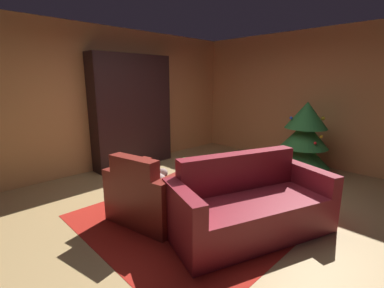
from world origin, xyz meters
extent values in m
plane|color=#A68554|center=(0.00, 0.00, 0.00)|extent=(7.50, 7.50, 0.00)
cube|color=tan|center=(0.00, 3.15, 1.37)|extent=(5.33, 0.06, 2.74)
cube|color=tan|center=(-2.64, 0.00, 1.37)|extent=(0.06, 6.37, 2.74)
cube|color=#A51F16|center=(0.09, -0.33, 0.00)|extent=(2.48, 2.47, 0.01)
cube|color=black|center=(-2.22, 0.41, 1.12)|extent=(0.03, 1.68, 2.24)
cube|color=black|center=(-2.40, 1.24, 1.12)|extent=(0.38, 0.02, 2.24)
cube|color=black|center=(-2.40, -0.41, 1.12)|extent=(0.38, 0.03, 2.24)
cube|color=black|center=(-2.40, 0.41, 0.01)|extent=(0.35, 1.63, 0.03)
cube|color=black|center=(-2.40, 0.41, 0.38)|extent=(0.35, 1.63, 0.03)
cube|color=black|center=(-2.40, 0.41, 0.75)|extent=(0.35, 1.63, 0.02)
cube|color=black|center=(-2.40, 0.41, 1.12)|extent=(0.35, 1.63, 0.02)
cube|color=black|center=(-2.40, 0.41, 1.49)|extent=(0.35, 1.63, 0.02)
cube|color=black|center=(-2.40, 0.41, 1.86)|extent=(0.35, 1.63, 0.02)
cube|color=black|center=(-2.40, 0.41, 2.23)|extent=(0.35, 1.63, 0.03)
cube|color=black|center=(-2.54, 0.41, 0.69)|extent=(0.05, 0.94, 0.59)
cube|color=black|center=(-2.52, 0.41, 0.69)|extent=(0.03, 0.97, 0.62)
cube|color=#44261C|center=(-2.46, 1.16, 0.12)|extent=(0.23, 0.05, 0.19)
cube|color=#463C30|center=(-2.48, 1.10, 0.15)|extent=(0.19, 0.05, 0.26)
cube|color=#BBAB9D|center=(-2.44, 1.05, 0.18)|extent=(0.27, 0.03, 0.31)
cube|color=tan|center=(-2.48, 1.02, 0.16)|extent=(0.20, 0.03, 0.27)
cube|color=gold|center=(-2.46, 0.97, 0.13)|extent=(0.23, 0.04, 0.21)
cube|color=tan|center=(-2.46, 0.93, 0.18)|extent=(0.24, 0.03, 0.31)
cube|color=#337036|center=(-2.47, 1.17, 1.25)|extent=(0.21, 0.03, 0.24)
cube|color=gold|center=(-2.44, 1.13, 1.26)|extent=(0.26, 0.04, 0.25)
cube|color=#2A7A40|center=(-2.48, 1.08, 1.23)|extent=(0.18, 0.04, 0.20)
cube|color=orange|center=(-2.49, 1.03, 1.27)|extent=(0.18, 0.04, 0.27)
cube|color=red|center=(-2.45, 0.99, 1.28)|extent=(0.25, 0.03, 0.30)
cube|color=gold|center=(-2.45, 0.95, 1.26)|extent=(0.25, 0.03, 0.26)
cube|color=#43352D|center=(-2.45, 0.91, 1.27)|extent=(0.24, 0.04, 0.28)
cube|color=red|center=(-2.48, 0.86, 1.23)|extent=(0.19, 0.04, 0.19)
cube|color=#388A42|center=(-2.49, 0.81, 1.27)|extent=(0.17, 0.05, 0.29)
cube|color=#0D7687|center=(-2.45, 1.17, 1.66)|extent=(0.25, 0.03, 0.31)
cube|color=orange|center=(-2.45, 1.13, 1.60)|extent=(0.26, 0.04, 0.19)
cube|color=red|center=(-2.46, 1.08, 1.64)|extent=(0.22, 0.05, 0.28)
cube|color=#4D4134|center=(-2.47, 1.03, 1.61)|extent=(0.22, 0.04, 0.21)
cube|color=red|center=(-2.49, 0.98, 1.64)|extent=(0.18, 0.03, 0.28)
cube|color=#A3B488|center=(-2.47, 1.17, 1.96)|extent=(0.20, 0.04, 0.19)
cube|color=#2D8A4B|center=(-2.46, 1.12, 2.00)|extent=(0.23, 0.04, 0.26)
cube|color=navy|center=(-2.45, 1.07, 1.99)|extent=(0.25, 0.04, 0.24)
cube|color=navy|center=(-2.49, 1.03, 2.02)|extent=(0.18, 0.03, 0.29)
cube|color=#B69C94|center=(-2.45, 1.00, 2.01)|extent=(0.24, 0.03, 0.28)
cube|color=#B83125|center=(-2.49, 0.95, 2.00)|extent=(0.17, 0.03, 0.26)
cube|color=#593319|center=(-2.48, 0.91, 1.99)|extent=(0.19, 0.04, 0.25)
cube|color=maroon|center=(-0.24, -0.70, 0.21)|extent=(0.79, 0.86, 0.41)
cube|color=maroon|center=(-0.19, -0.98, 0.65)|extent=(0.67, 0.29, 0.47)
cube|color=maroon|center=(0.15, -0.62, 0.33)|extent=(0.30, 0.76, 0.67)
cube|color=maroon|center=(-0.64, -0.78, 0.33)|extent=(0.30, 0.76, 0.67)
ellipsoid|color=gray|center=(-0.22, -0.62, 0.50)|extent=(0.31, 0.23, 0.18)
sphere|color=gray|center=(-0.27, -0.50, 0.56)|extent=(0.13, 0.13, 0.13)
cube|color=maroon|center=(0.85, -0.10, 0.22)|extent=(1.28, 1.74, 0.43)
cube|color=maroon|center=(0.55, 0.01, 0.66)|extent=(0.69, 1.52, 0.45)
cube|color=maroon|center=(0.56, -0.91, 0.34)|extent=(0.81, 0.42, 0.68)
cube|color=maroon|center=(1.14, 0.71, 0.34)|extent=(0.81, 0.42, 0.68)
cylinder|color=black|center=(0.17, -0.31, 0.19)|extent=(0.04, 0.04, 0.38)
cylinder|color=black|center=(-0.14, -0.15, 0.19)|extent=(0.04, 0.04, 0.38)
cylinder|color=black|center=(-0.12, -0.50, 0.19)|extent=(0.04, 0.04, 0.38)
cylinder|color=silver|center=(-0.03, -0.33, 0.39)|extent=(0.73, 0.73, 0.02)
cube|color=#4A8840|center=(-0.02, -0.34, 0.41)|extent=(0.23, 0.16, 0.02)
cube|color=#B3371F|center=(-0.02, -0.33, 0.43)|extent=(0.15, 0.13, 0.02)
cube|color=red|center=(-0.02, -0.34, 0.46)|extent=(0.21, 0.15, 0.03)
cube|color=#A09481|center=(-0.02, -0.33, 0.48)|extent=(0.22, 0.14, 0.02)
cylinder|color=#1A5C23|center=(-0.19, -0.20, 0.52)|extent=(0.08, 0.08, 0.24)
cylinder|color=#1A5C23|center=(-0.19, -0.20, 0.68)|extent=(0.03, 0.03, 0.08)
cylinder|color=brown|center=(0.35, 2.34, 0.08)|extent=(0.08, 0.08, 0.16)
cone|color=#2A7232|center=(0.35, 2.34, 0.40)|extent=(0.94, 0.94, 0.48)
cone|color=#2A7232|center=(0.35, 2.34, 0.76)|extent=(0.84, 0.84, 0.48)
cone|color=#2A7232|center=(0.35, 2.34, 1.13)|extent=(0.74, 0.74, 0.48)
sphere|color=yellow|center=(0.68, 2.24, 0.79)|extent=(0.05, 0.05, 0.05)
sphere|color=blue|center=(0.21, 2.69, 0.44)|extent=(0.06, 0.06, 0.06)
sphere|color=yellow|center=(0.57, 2.55, 1.07)|extent=(0.07, 0.07, 0.07)
sphere|color=red|center=(0.63, 2.14, 0.68)|extent=(0.05, 0.05, 0.05)
sphere|color=blue|center=(0.18, 2.10, 1.08)|extent=(0.06, 0.06, 0.06)
camera|label=1|loc=(2.41, -2.59, 1.73)|focal=25.44mm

